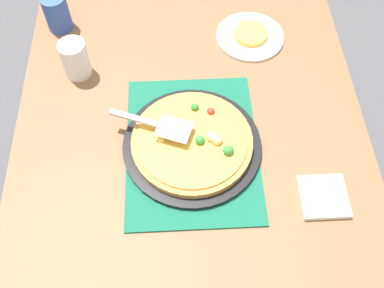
{
  "coord_description": "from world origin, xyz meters",
  "views": [
    {
      "loc": [
        -0.64,
        0.03,
        1.8
      ],
      "look_at": [
        0.0,
        0.0,
        0.77
      ],
      "focal_mm": 41.55,
      "sensor_mm": 36.0,
      "label": 1
    }
  ],
  "objects_px": {
    "plate_far_right": "(250,36)",
    "cup_near": "(57,13)",
    "pizza_pan": "(192,145)",
    "napkin_stack": "(323,197)",
    "pizza": "(193,141)",
    "cup_corner": "(75,59)",
    "served_slice_right": "(250,34)",
    "pizza_server": "(157,124)"
  },
  "relations": [
    {
      "from": "plate_far_right",
      "to": "cup_corner",
      "type": "distance_m",
      "value": 0.56
    },
    {
      "from": "plate_far_right",
      "to": "pizza_server",
      "type": "distance_m",
      "value": 0.49
    },
    {
      "from": "pizza_pan",
      "to": "napkin_stack",
      "type": "bearing_deg",
      "value": -117.08
    },
    {
      "from": "pizza_pan",
      "to": "pizza_server",
      "type": "height_order",
      "value": "pizza_server"
    },
    {
      "from": "pizza_pan",
      "to": "cup_near",
      "type": "xyz_separation_m",
      "value": [
        0.49,
        0.41,
        0.05
      ]
    },
    {
      "from": "cup_near",
      "to": "cup_corner",
      "type": "relative_size",
      "value": 1.0
    },
    {
      "from": "pizza",
      "to": "pizza_server",
      "type": "distance_m",
      "value": 0.11
    },
    {
      "from": "pizza",
      "to": "napkin_stack",
      "type": "relative_size",
      "value": 2.75
    },
    {
      "from": "plate_far_right",
      "to": "cup_near",
      "type": "distance_m",
      "value": 0.63
    },
    {
      "from": "cup_near",
      "to": "napkin_stack",
      "type": "distance_m",
      "value": 1.0
    },
    {
      "from": "cup_near",
      "to": "cup_corner",
      "type": "height_order",
      "value": "same"
    },
    {
      "from": "napkin_stack",
      "to": "cup_corner",
      "type": "bearing_deg",
      "value": 55.38
    },
    {
      "from": "plate_far_right",
      "to": "cup_near",
      "type": "xyz_separation_m",
      "value": [
        0.08,
        0.62,
        0.06
      ]
    },
    {
      "from": "pizza_pan",
      "to": "pizza_server",
      "type": "xyz_separation_m",
      "value": [
        0.03,
        0.09,
        0.06
      ]
    },
    {
      "from": "plate_far_right",
      "to": "napkin_stack",
      "type": "relative_size",
      "value": 1.83
    },
    {
      "from": "cup_near",
      "to": "napkin_stack",
      "type": "bearing_deg",
      "value": -131.78
    },
    {
      "from": "pizza",
      "to": "pizza_server",
      "type": "bearing_deg",
      "value": 69.75
    },
    {
      "from": "napkin_stack",
      "to": "plate_far_right",
      "type": "bearing_deg",
      "value": 11.71
    },
    {
      "from": "pizza",
      "to": "cup_corner",
      "type": "relative_size",
      "value": 2.75
    },
    {
      "from": "pizza_pan",
      "to": "napkin_stack",
      "type": "relative_size",
      "value": 3.17
    },
    {
      "from": "plate_far_right",
      "to": "pizza_server",
      "type": "xyz_separation_m",
      "value": [
        -0.38,
        0.3,
        0.07
      ]
    },
    {
      "from": "served_slice_right",
      "to": "napkin_stack",
      "type": "height_order",
      "value": "served_slice_right"
    },
    {
      "from": "pizza_pan",
      "to": "cup_near",
      "type": "relative_size",
      "value": 3.17
    },
    {
      "from": "served_slice_right",
      "to": "cup_corner",
      "type": "xyz_separation_m",
      "value": [
        -0.12,
        0.54,
        0.04
      ]
    },
    {
      "from": "cup_corner",
      "to": "napkin_stack",
      "type": "relative_size",
      "value": 1.0
    },
    {
      "from": "pizza_pan",
      "to": "cup_corner",
      "type": "distance_m",
      "value": 0.45
    },
    {
      "from": "pizza_pan",
      "to": "cup_corner",
      "type": "xyz_separation_m",
      "value": [
        0.29,
        0.33,
        0.05
      ]
    },
    {
      "from": "served_slice_right",
      "to": "cup_near",
      "type": "relative_size",
      "value": 0.92
    },
    {
      "from": "plate_far_right",
      "to": "pizza_pan",
      "type": "bearing_deg",
      "value": 153.09
    },
    {
      "from": "napkin_stack",
      "to": "served_slice_right",
      "type": "bearing_deg",
      "value": 11.71
    },
    {
      "from": "pizza",
      "to": "cup_near",
      "type": "relative_size",
      "value": 2.75
    },
    {
      "from": "pizza_server",
      "to": "cup_corner",
      "type": "bearing_deg",
      "value": 43.62
    },
    {
      "from": "pizza_pan",
      "to": "served_slice_right",
      "type": "height_order",
      "value": "served_slice_right"
    },
    {
      "from": "pizza",
      "to": "napkin_stack",
      "type": "distance_m",
      "value": 0.37
    },
    {
      "from": "served_slice_right",
      "to": "napkin_stack",
      "type": "distance_m",
      "value": 0.59
    },
    {
      "from": "napkin_stack",
      "to": "pizza_pan",
      "type": "bearing_deg",
      "value": 62.92
    },
    {
      "from": "pizza",
      "to": "plate_far_right",
      "type": "distance_m",
      "value": 0.46
    },
    {
      "from": "cup_corner",
      "to": "pizza_server",
      "type": "height_order",
      "value": "cup_corner"
    },
    {
      "from": "pizza",
      "to": "pizza_pan",
      "type": "bearing_deg",
      "value": 112.93
    },
    {
      "from": "pizza_pan",
      "to": "napkin_stack",
      "type": "xyz_separation_m",
      "value": [
        -0.17,
        -0.33,
        -0.01
      ]
    },
    {
      "from": "pizza_server",
      "to": "pizza",
      "type": "bearing_deg",
      "value": -110.25
    },
    {
      "from": "plate_far_right",
      "to": "served_slice_right",
      "type": "xyz_separation_m",
      "value": [
        0.0,
        -0.0,
        0.01
      ]
    }
  ]
}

